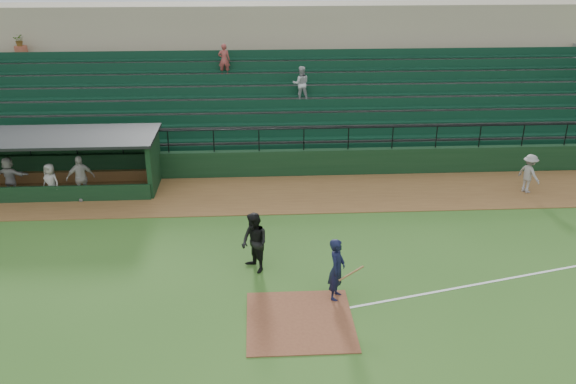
{
  "coord_description": "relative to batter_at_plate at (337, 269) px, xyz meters",
  "views": [
    {
      "loc": [
        -1.12,
        -14.82,
        9.94
      ],
      "look_at": [
        0.0,
        5.0,
        1.4
      ],
      "focal_mm": 36.87,
      "sensor_mm": 36.0,
      "label": 1
    }
  ],
  "objects": [
    {
      "name": "dugout",
      "position": [
        -10.92,
        9.42,
        0.35
      ],
      "size": [
        8.9,
        3.2,
        2.42
      ],
      "color": "black",
      "rests_on": "ground"
    },
    {
      "name": "dugout_player_c",
      "position": [
        -12.57,
        8.48,
        -0.13
      ],
      "size": [
        1.6,
        0.83,
        1.64
      ],
      "primitive_type": "imported",
      "rotation": [
        0.0,
        0.0,
        2.91
      ],
      "color": "#AAA49F",
      "rests_on": "warning_track"
    },
    {
      "name": "foul_line",
      "position": [
        6.83,
        1.06,
        -0.98
      ],
      "size": [
        17.49,
        4.44,
        0.01
      ],
      "primitive_type": "cube",
      "rotation": [
        0.0,
        0.0,
        0.24
      ],
      "color": "white",
      "rests_on": "ground"
    },
    {
      "name": "batter_at_plate",
      "position": [
        0.0,
        0.0,
        0.0
      ],
      "size": [
        1.15,
        0.84,
        1.97
      ],
      "color": "black",
      "rests_on": "ground"
    },
    {
      "name": "dugout_player_a",
      "position": [
        -9.45,
        7.74,
        -0.0
      ],
      "size": [
        1.2,
        0.83,
        1.9
      ],
      "primitive_type": "imported",
      "rotation": [
        0.0,
        0.0,
        0.37
      ],
      "color": "#A7A29D",
      "rests_on": "warning_track"
    },
    {
      "name": "stadium_structure",
      "position": [
        -1.17,
        16.32,
        1.32
      ],
      "size": [
        38.0,
        13.08,
        6.4
      ],
      "color": "black",
      "rests_on": "ground"
    },
    {
      "name": "home_plate_dirt",
      "position": [
        -1.17,
        -1.14,
        -0.97
      ],
      "size": [
        3.0,
        3.0,
        0.03
      ],
      "primitive_type": "cube",
      "color": "brown",
      "rests_on": "ground"
    },
    {
      "name": "runner",
      "position": [
        9.12,
        7.5,
        -0.12
      ],
      "size": [
        1.01,
        1.24,
        1.67
      ],
      "primitive_type": "imported",
      "rotation": [
        0.0,
        0.0,
        1.99
      ],
      "color": "gray",
      "rests_on": "warning_track"
    },
    {
      "name": "dugout_player_b",
      "position": [
        -10.68,
        7.82,
        -0.17
      ],
      "size": [
        0.9,
        0.76,
        1.56
      ],
      "primitive_type": "imported",
      "rotation": [
        0.0,
        0.0,
        -0.41
      ],
      "color": "#A39E99",
      "rests_on": "warning_track"
    },
    {
      "name": "ground",
      "position": [
        -1.17,
        -0.14,
        -0.98
      ],
      "size": [
        90.0,
        90.0,
        0.0
      ],
      "primitive_type": "plane",
      "color": "#2F5A1D",
      "rests_on": "ground"
    },
    {
      "name": "warning_track",
      "position": [
        -1.17,
        7.86,
        -0.97
      ],
      "size": [
        40.0,
        4.0,
        0.03
      ],
      "primitive_type": "cube",
      "color": "brown",
      "rests_on": "ground"
    },
    {
      "name": "umpire",
      "position": [
        -2.42,
        1.75,
        0.02
      ],
      "size": [
        1.16,
        1.23,
        2.0
      ],
      "primitive_type": "imported",
      "rotation": [
        0.0,
        0.0,
        -1.01
      ],
      "color": "black",
      "rests_on": "ground"
    }
  ]
}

